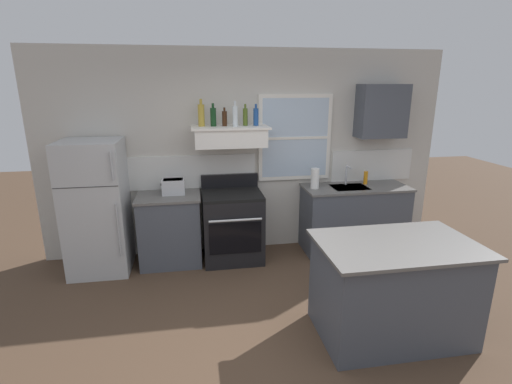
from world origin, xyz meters
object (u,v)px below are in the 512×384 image
Objects in this scene: toaster at (173,186)px; bottle_brown_stout at (225,118)px; paper_towel_roll at (315,178)px; dish_soap_bottle at (366,178)px; bottle_dark_green_wine at (213,117)px; bottle_blue_liqueur at (256,117)px; stove_range at (233,225)px; bottle_champagne_gold_foil at (201,115)px; refrigerator at (97,207)px; kitchen_island at (393,289)px; bottle_clear_tall at (235,116)px; bottle_olive_oil_square at (245,117)px.

bottle_brown_stout is (0.67, 0.05, 0.83)m from toaster.
paper_towel_roll reaches higher than dish_soap_bottle.
bottle_blue_liqueur is at bearing -0.98° from bottle_dark_green_wine.
stove_range is at bearing -160.14° from bottle_blue_liqueur.
stove_range is 3.29× the size of bottle_champagne_gold_foil.
refrigerator is 1.80m from bottle_dark_green_wine.
toaster is at bearing 136.55° from kitchen_island.
kitchen_island is (1.33, -1.95, -1.38)m from bottle_brown_stout.
bottle_clear_tall is at bearing -2.01° from toaster.
bottle_champagne_gold_foil is 1.24× the size of bottle_blue_liqueur.
toaster is 1.84m from paper_towel_roll.
refrigerator is 1.69m from stove_range.
bottle_blue_liqueur is at bearing -2.97° from bottle_champagne_gold_foil.
bottle_blue_liqueur is at bearing -2.14° from bottle_brown_stout.
bottle_brown_stout is 1.42m from paper_towel_roll.
bottle_olive_oil_square is 1.48× the size of dish_soap_bottle.
toaster reaches higher than dish_soap_bottle.
bottle_clear_tall is 1.15× the size of paper_towel_roll.
bottle_champagne_gold_foil is 1.07× the size of bottle_clear_tall.
kitchen_island is at bearing -61.34° from bottle_olive_oil_square.
refrigerator is at bearing -174.90° from bottle_olive_oil_square.
bottle_dark_green_wine reaches higher than toaster.
toaster is 0.96m from bottle_champagne_gold_foil.
toaster is 0.27× the size of stove_range.
bottle_blue_liqueur is (0.13, -0.02, 0.00)m from bottle_olive_oil_square.
bottle_champagne_gold_foil is 0.15m from bottle_dark_green_wine.
refrigerator is at bearing -174.02° from bottle_dark_green_wine.
bottle_clear_tall is 1.16× the size of bottle_blue_liqueur.
paper_towel_roll is at bearing -172.58° from dish_soap_bottle.
dish_soap_bottle is (1.82, 0.09, -0.88)m from bottle_clear_tall.
bottle_champagne_gold_foil reaches higher than paper_towel_roll.
kitchen_island is (-0.61, -1.95, -0.54)m from dish_soap_bottle.
toaster reaches higher than stove_range.
bottle_brown_stout is 2.74m from kitchen_island.
paper_towel_roll is 0.78m from dish_soap_bottle.
bottle_clear_tall is 1.17× the size of bottle_olive_oil_square.
bottle_brown_stout is at bearing 114.40° from stove_range.
bottle_olive_oil_square is (0.55, -0.01, -0.03)m from bottle_champagne_gold_foil.
bottle_blue_liqueur is at bearing 173.97° from paper_towel_roll.
bottle_clear_tall reaches higher than bottle_olive_oil_square.
bottle_blue_liqueur is (0.33, 0.12, 1.39)m from stove_range.
bottle_champagne_gold_foil is at bearing 129.36° from kitchen_island.
bottle_clear_tall is at bearing 122.91° from kitchen_island.
bottle_blue_liqueur is at bearing -9.67° from bottle_olive_oil_square.
bottle_champagne_gold_foil is 1.84× the size of dish_soap_bottle.
bottle_dark_green_wine is 2.25m from dish_soap_bottle.
bottle_brown_stout is 0.15m from bottle_clear_tall.
paper_towel_roll is 1.95m from kitchen_island.
bottle_blue_liqueur is at bearing -179.35° from dish_soap_bottle.
refrigerator is 1.16× the size of kitchen_island.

